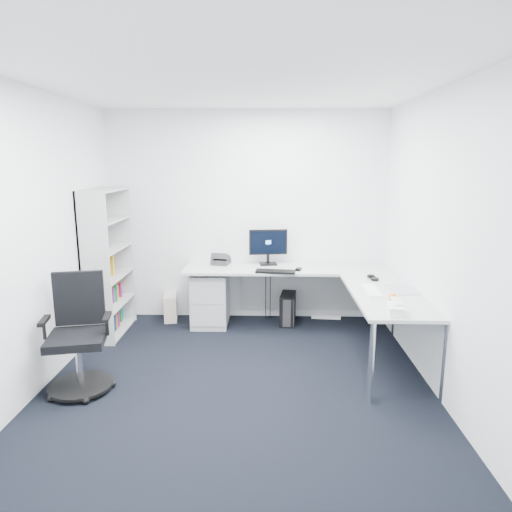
{
  "coord_description": "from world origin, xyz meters",
  "views": [
    {
      "loc": [
        0.28,
        -3.8,
        2.07
      ],
      "look_at": [
        0.15,
        1.05,
        1.05
      ],
      "focal_mm": 32.0,
      "sensor_mm": 36.0,
      "label": 1
    }
  ],
  "objects_px": {
    "laptop": "(404,278)",
    "l_desk": "(290,305)",
    "monitor": "(268,247)",
    "bookshelf": "(108,263)",
    "task_chair": "(77,335)"
  },
  "relations": [
    {
      "from": "laptop",
      "to": "l_desk",
      "type": "bearing_deg",
      "value": 140.31
    },
    {
      "from": "monitor",
      "to": "l_desk",
      "type": "bearing_deg",
      "value": -68.62
    },
    {
      "from": "bookshelf",
      "to": "monitor",
      "type": "bearing_deg",
      "value": 12.72
    },
    {
      "from": "l_desk",
      "to": "task_chair",
      "type": "relative_size",
      "value": 2.45
    },
    {
      "from": "bookshelf",
      "to": "l_desk",
      "type": "bearing_deg",
      "value": -1.32
    },
    {
      "from": "task_chair",
      "to": "bookshelf",
      "type": "bearing_deg",
      "value": 85.53
    },
    {
      "from": "l_desk",
      "to": "laptop",
      "type": "height_order",
      "value": "laptop"
    },
    {
      "from": "l_desk",
      "to": "laptop",
      "type": "relative_size",
      "value": 7.13
    },
    {
      "from": "l_desk",
      "to": "task_chair",
      "type": "bearing_deg",
      "value": -144.74
    },
    {
      "from": "bookshelf",
      "to": "monitor",
      "type": "distance_m",
      "value": 1.96
    },
    {
      "from": "l_desk",
      "to": "bookshelf",
      "type": "height_order",
      "value": "bookshelf"
    },
    {
      "from": "l_desk",
      "to": "monitor",
      "type": "distance_m",
      "value": 0.83
    },
    {
      "from": "monitor",
      "to": "laptop",
      "type": "height_order",
      "value": "monitor"
    },
    {
      "from": "monitor",
      "to": "laptop",
      "type": "xyz_separation_m",
      "value": [
        1.39,
        -1.15,
        -0.1
      ]
    },
    {
      "from": "l_desk",
      "to": "bookshelf",
      "type": "xyz_separation_m",
      "value": [
        -2.17,
        0.05,
        0.49
      ]
    }
  ]
}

